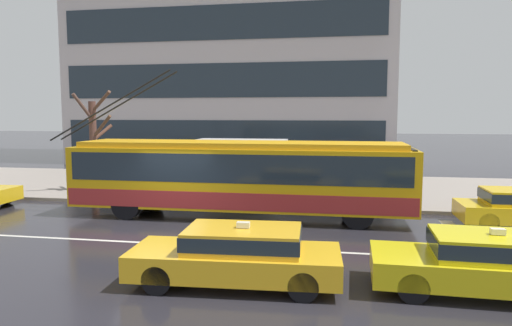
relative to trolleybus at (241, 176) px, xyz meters
name	(u,v)px	position (x,y,z in m)	size (l,w,h in m)	color
ground_plane	(162,233)	(-1.98, -2.63, -1.52)	(160.00, 160.00, 0.00)	#27252C
sidewalk_slab	(229,186)	(-1.98, 6.60, -1.45)	(80.00, 10.00, 0.14)	gray
crosswalk_stripe_edge_near	(461,237)	(7.18, -1.52, -1.51)	(0.44, 4.40, 0.01)	beige
crosswalk_stripe_inner_a	(493,238)	(8.08, -1.52, -1.51)	(0.44, 4.40, 0.01)	beige
lane_centre_line	(147,243)	(-1.98, -3.83, -1.51)	(72.00, 0.14, 0.01)	silver
trolleybus	(241,176)	(0.00, 0.00, 0.00)	(13.32, 2.51, 5.31)	gold
taxi_oncoming_near	(238,253)	(1.35, -6.62, -0.81)	(4.64, 2.02, 1.39)	yellow
taxi_oncoming_far	(490,261)	(6.58, -6.28, -0.81)	(4.66, 1.92, 1.39)	yellow
bus_shelter	(242,153)	(-0.74, 3.79, 0.50)	(3.93, 1.78, 2.48)	gray
pedestrian_at_shelter	(358,181)	(4.22, 2.43, -0.42)	(0.49, 0.49, 1.63)	black
pedestrian_approaching_curb	(152,162)	(-4.47, 2.71, 0.13)	(1.21, 1.21, 1.91)	#4C4B49
street_tree_bare	(94,140)	(-7.74, 3.73, 1.02)	(1.74, 1.70, 4.65)	brown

